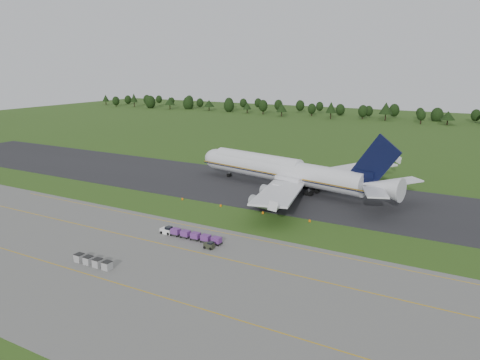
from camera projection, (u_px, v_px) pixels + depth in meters
The scene contains 10 objects.
ground at pixel (225, 217), 115.07m from camera, with size 600.00×600.00×0.00m, color #294915.
apron at pixel (129, 267), 86.37m from camera, with size 300.00×52.00×0.06m, color #60605C.
taxiway at pixel (274, 190), 138.69m from camera, with size 300.00×40.00×0.08m, color black.
apron_markings at pixel (154, 254), 92.29m from camera, with size 300.00×30.20×0.01m.
tree_line at pixel (394, 112), 301.99m from camera, with size 528.05×22.61×12.00m.
aircraft at pixel (285, 171), 139.50m from camera, with size 69.76×66.37×19.50m.
baggage_train at pixel (189, 235), 100.27m from camera, with size 15.46×1.64×1.58m.
utility_cart at pixel (209, 246), 94.93m from camera, with size 2.04×1.43×1.12m.
uld_row at pixel (93, 262), 86.86m from camera, with size 8.77×1.57×1.55m.
edge_markers at pixel (241, 209), 119.91m from camera, with size 37.85×0.30×0.60m.
Camera 1 is at (57.24, -93.38, 36.59)m, focal length 35.00 mm.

